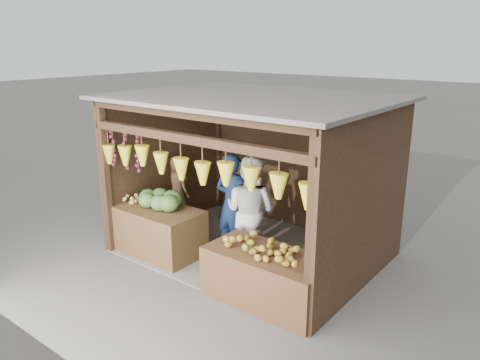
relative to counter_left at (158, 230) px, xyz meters
name	(u,v)px	position (x,y,z in m)	size (l,w,h in m)	color
ground	(251,252)	(1.24, 0.99, -0.40)	(80.00, 80.00, 0.00)	#514F49
stall_structure	(249,158)	(1.21, 0.95, 1.27)	(4.30, 3.30, 2.66)	slate
back_shelf	(344,197)	(2.29, 2.27, 0.47)	(1.25, 0.32, 1.32)	#382314
counter_left	(158,230)	(0.00, 0.00, 0.00)	(1.56, 0.85, 0.80)	#50371A
counter_right	(267,277)	(2.36, -0.15, -0.04)	(1.73, 0.85, 0.72)	#4B2E19
stool	(180,221)	(-0.46, 0.97, -0.24)	(0.34, 0.34, 0.32)	black
man_standing	(232,204)	(1.00, 0.78, 0.47)	(0.64, 0.42, 1.75)	#122144
woman_standing	(250,211)	(1.47, 0.64, 0.50)	(0.87, 0.68, 1.80)	silver
vendor_seated	(178,185)	(-0.46, 0.97, 0.48)	(0.55, 0.36, 1.12)	brown
melon_pile	(158,198)	(-0.01, 0.05, 0.56)	(1.00, 0.50, 0.32)	#134913
tanfruit_pile	(133,198)	(-0.58, -0.02, 0.46)	(0.34, 0.40, 0.13)	tan
mango_pile	(267,248)	(2.39, -0.21, 0.43)	(1.40, 0.64, 0.22)	#BE5F19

